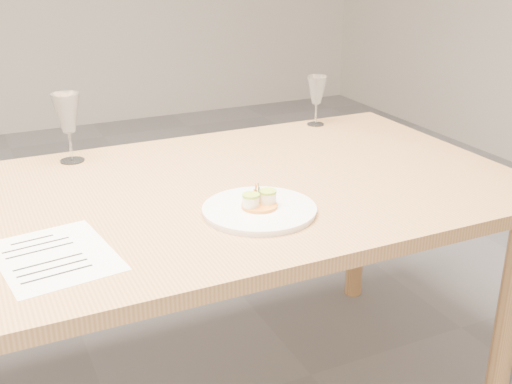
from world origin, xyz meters
name	(u,v)px	position (x,y,z in m)	size (l,w,h in m)	color
dining_table	(99,231)	(0.00, 0.00, 0.68)	(2.40, 1.00, 0.75)	tan
dinner_plate	(260,209)	(0.37, -0.21, 0.76)	(0.29, 0.29, 0.08)	white
recipe_sheet	(55,256)	(-0.14, -0.23, 0.75)	(0.27, 0.33, 0.00)	white
wine_glass_2	(67,114)	(0.01, 0.40, 0.90)	(0.09, 0.09, 0.21)	white
wine_glass_3	(317,91)	(0.91, 0.43, 0.88)	(0.07, 0.07, 0.18)	white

